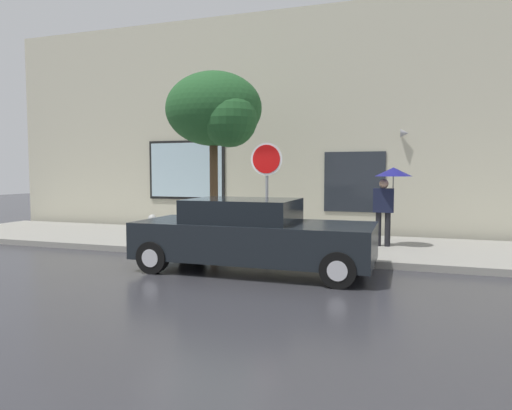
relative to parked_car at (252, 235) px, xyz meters
name	(u,v)px	position (x,y,z in m)	size (l,w,h in m)	color
ground_plane	(211,268)	(-0.90, -0.01, -0.72)	(60.00, 60.00, 0.00)	#333338
sidewalk	(257,243)	(-0.90, 2.99, -0.65)	(20.00, 4.00, 0.15)	gray
building_facade	(281,125)	(-0.92, 5.49, 2.76)	(20.00, 0.67, 7.00)	beige
parked_car	(252,235)	(0.00, 0.00, 0.00)	(4.73, 1.94, 1.45)	black
fire_hydrant	(153,228)	(-3.49, 1.98, -0.22)	(0.30, 0.44, 0.72)	white
pedestrian_with_umbrella	(390,185)	(2.53, 3.09, 0.94)	(0.92, 0.90, 1.96)	black
street_tree	(217,112)	(-1.70, 2.18, 2.80)	(2.52, 2.14, 4.40)	#4C3823
stop_sign	(267,175)	(-0.16, 1.51, 1.21)	(0.76, 0.10, 2.52)	gray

